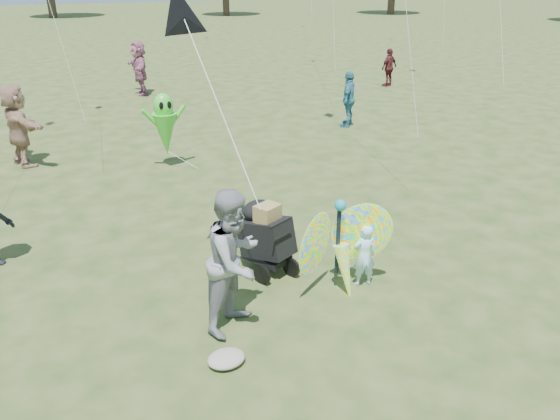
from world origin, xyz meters
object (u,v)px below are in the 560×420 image
Objects in this scene: child_girl at (364,256)px; crowd_j at (139,68)px; adult_man at (235,261)px; crowd_d at (18,126)px; butterfly_kite at (341,249)px; jogging_stroller at (265,232)px; alien_kite at (165,127)px; crowd_h at (389,67)px; crowd_c at (349,99)px.

crowd_j reaches higher than child_girl.
crowd_d is at bearing 69.75° from adult_man.
child_girl is at bearing -2.23° from butterfly_kite.
butterfly_kite is (0.67, -1.06, 0.06)m from jogging_stroller.
adult_man is at bearing -98.16° from alien_kite.
alien_kite is at bearing 47.40° from adult_man.
jogging_stroller is 5.26m from alien_kite.
butterfly_kite reaches higher than jogging_stroller.
crowd_j is (-9.10, 2.85, 0.23)m from crowd_h.
adult_man is at bearing -6.27° from crowd_j.
crowd_j is at bearing 87.19° from butterfly_kite.
crowd_h is 0.84× the size of butterfly_kite.
crowd_d is at bearing -50.59° from child_girl.
crowd_j is (-4.33, 7.26, 0.16)m from crowd_c.
crowd_h reaches higher than butterfly_kite.
child_girl is 0.51× the size of adult_man.
child_girl is 0.55× the size of alien_kite.
crowd_c is 8.46m from crowd_j.
alien_kite is (-5.76, -1.24, 0.17)m from crowd_c.
crowd_j is 1.10× the size of alien_kite.
alien_kite is at bearing -31.96° from crowd_c.
crowd_j is at bearing -103.31° from crowd_c.
child_girl is at bearing 1.36° from crowd_j.
child_girl is 0.50× the size of crowd_j.
child_girl is 0.50× the size of crowd_d.
crowd_h is at bearing 12.05° from adult_man.
butterfly_kite is at bearing -81.35° from jogging_stroller.
crowd_d is at bearing 150.03° from alien_kite.
crowd_d is 8.83m from butterfly_kite.
crowd_d is (-4.06, 8.04, 0.47)m from child_girl.
crowd_h is (13.50, 3.94, -0.22)m from crowd_d.
crowd_h is 9.54m from crowd_j.
jogging_stroller is (3.00, -6.96, -0.33)m from crowd_d.
butterfly_kite is (3.67, -8.03, -0.27)m from crowd_d.
butterfly_kite is at bearing -172.80° from crowd_d.
butterfly_kite is at bearing -31.27° from adult_man.
crowd_h is (9.44, 11.98, 0.25)m from child_girl.
crowd_c is 8.66m from jogging_stroller.
alien_kite is (0.92, 6.40, 0.04)m from adult_man.
alien_kite is (-0.03, 5.25, 0.36)m from jogging_stroller.
child_girl is 14.84m from crowd_j.
alien_kite reaches higher than jogging_stroller.
butterfly_kite is 6.36m from alien_kite.
crowd_j is at bearing 60.65° from jogging_stroller.
adult_man reaches higher than alien_kite.
crowd_h is 1.27× the size of jogging_stroller.
crowd_d reaches higher than butterfly_kite.
adult_man reaches higher than jogging_stroller.
alien_kite is at bearing 66.75° from jogging_stroller.
alien_kite is at bearing 96.30° from butterfly_kite.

